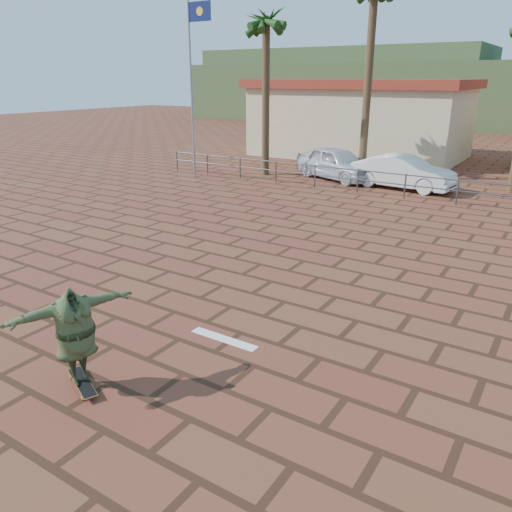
{
  "coord_description": "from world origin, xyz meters",
  "views": [
    {
      "loc": [
        5.65,
        -7.79,
        4.59
      ],
      "look_at": [
        -0.08,
        1.11,
        0.8
      ],
      "focal_mm": 35.0,
      "sensor_mm": 36.0,
      "label": 1
    }
  ],
  "objects_px": {
    "car_white": "(403,172)",
    "skateboarder": "(76,337)",
    "car_silver": "(337,163)",
    "longboard": "(82,383)"
  },
  "relations": [
    {
      "from": "car_silver",
      "to": "car_white",
      "type": "distance_m",
      "value": 3.36
    },
    {
      "from": "skateboarder",
      "to": "car_silver",
      "type": "xyz_separation_m",
      "value": [
        -3.71,
        17.92,
        -0.14
      ]
    },
    {
      "from": "skateboarder",
      "to": "car_white",
      "type": "distance_m",
      "value": 17.47
    },
    {
      "from": "longboard",
      "to": "skateboarder",
      "type": "relative_size",
      "value": 0.5
    },
    {
      "from": "car_white",
      "to": "skateboarder",
      "type": "bearing_deg",
      "value": -172.67
    },
    {
      "from": "car_silver",
      "to": "skateboarder",
      "type": "bearing_deg",
      "value": -146.7
    },
    {
      "from": "longboard",
      "to": "car_silver",
      "type": "bearing_deg",
      "value": 125.23
    },
    {
      "from": "longboard",
      "to": "skateboarder",
      "type": "distance_m",
      "value": 0.82
    },
    {
      "from": "longboard",
      "to": "car_silver",
      "type": "xyz_separation_m",
      "value": [
        -3.71,
        17.92,
        0.68
      ]
    },
    {
      "from": "longboard",
      "to": "car_silver",
      "type": "distance_m",
      "value": 18.31
    }
  ]
}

